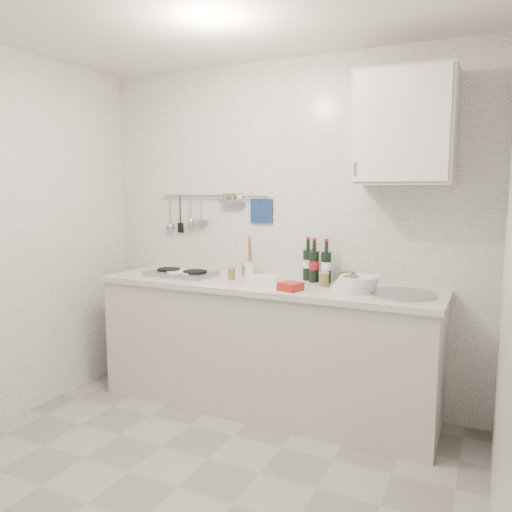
# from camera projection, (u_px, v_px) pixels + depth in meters

# --- Properties ---
(floor) EXTENTS (3.00, 3.00, 0.00)m
(floor) POSITION_uv_depth(u_px,v_px,m) (178.00, 487.00, 2.65)
(floor) COLOR slate
(floor) RESTS_ON ground
(back_wall) EXTENTS (3.00, 0.02, 2.50)m
(back_wall) POSITION_uv_depth(u_px,v_px,m) (282.00, 233.00, 3.74)
(back_wall) COLOR silver
(back_wall) RESTS_ON floor
(wall_right) EXTENTS (0.02, 2.80, 2.50)m
(wall_right) POSITION_uv_depth(u_px,v_px,m) (509.00, 278.00, 1.84)
(wall_right) COLOR silver
(wall_right) RESTS_ON floor
(counter) EXTENTS (2.44, 0.64, 0.96)m
(counter) POSITION_uv_depth(u_px,v_px,m) (266.00, 349.00, 3.58)
(counter) COLOR #B8B3AA
(counter) RESTS_ON floor
(wall_rail) EXTENTS (0.98, 0.09, 0.34)m
(wall_rail) POSITION_uv_depth(u_px,v_px,m) (211.00, 208.00, 3.94)
(wall_rail) COLOR #93969B
(wall_rail) RESTS_ON back_wall
(wall_cabinet) EXTENTS (0.60, 0.38, 0.70)m
(wall_cabinet) POSITION_uv_depth(u_px,v_px,m) (405.00, 128.00, 3.09)
(wall_cabinet) COLOR #B8B3AA
(wall_cabinet) RESTS_ON back_wall
(plate_stack_hob) EXTENTS (0.28, 0.27, 0.03)m
(plate_stack_hob) POSITION_uv_depth(u_px,v_px,m) (183.00, 273.00, 3.79)
(plate_stack_hob) COLOR #475CA2
(plate_stack_hob) RESTS_ON counter
(plate_stack_sink) EXTENTS (0.31, 0.30, 0.11)m
(plate_stack_sink) POSITION_uv_depth(u_px,v_px,m) (356.00, 284.00, 3.22)
(plate_stack_sink) COLOR white
(plate_stack_sink) RESTS_ON counter
(wine_bottles) EXTENTS (0.23, 0.13, 0.31)m
(wine_bottles) POSITION_uv_depth(u_px,v_px,m) (316.00, 260.00, 3.53)
(wine_bottles) COLOR black
(wine_bottles) RESTS_ON counter
(butter_dish) EXTENTS (0.22, 0.15, 0.06)m
(butter_dish) POSITION_uv_depth(u_px,v_px,m) (263.00, 280.00, 3.44)
(butter_dish) COLOR white
(butter_dish) RESTS_ON counter
(strawberry_punnet) EXTENTS (0.16, 0.16, 0.05)m
(strawberry_punnet) POSITION_uv_depth(u_px,v_px,m) (290.00, 286.00, 3.24)
(strawberry_punnet) COLOR red
(strawberry_punnet) RESTS_ON counter
(utensil_crock) EXTENTS (0.07, 0.07, 0.31)m
(utensil_crock) POSITION_uv_depth(u_px,v_px,m) (249.00, 267.00, 3.74)
(utensil_crock) COLOR white
(utensil_crock) RESTS_ON counter
(jar_a) EXTENTS (0.07, 0.07, 0.09)m
(jar_a) POSITION_uv_depth(u_px,v_px,m) (246.00, 270.00, 3.78)
(jar_a) COLOR brown
(jar_a) RESTS_ON counter
(jar_b) EXTENTS (0.07, 0.07, 0.09)m
(jar_b) POSITION_uv_depth(u_px,v_px,m) (345.00, 277.00, 3.49)
(jar_b) COLOR brown
(jar_b) RESTS_ON counter
(jar_c) EXTENTS (0.07, 0.07, 0.10)m
(jar_c) POSITION_uv_depth(u_px,v_px,m) (324.00, 279.00, 3.38)
(jar_c) COLOR brown
(jar_c) RESTS_ON counter
(jar_d) EXTENTS (0.06, 0.06, 0.09)m
(jar_d) POSITION_uv_depth(u_px,v_px,m) (232.00, 273.00, 3.63)
(jar_d) COLOR brown
(jar_d) RESTS_ON counter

